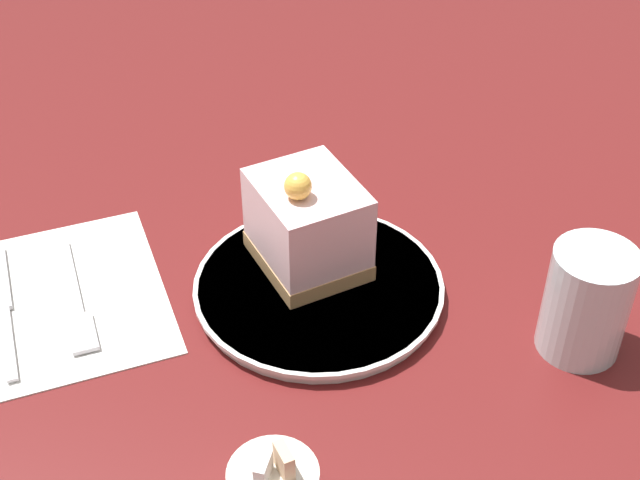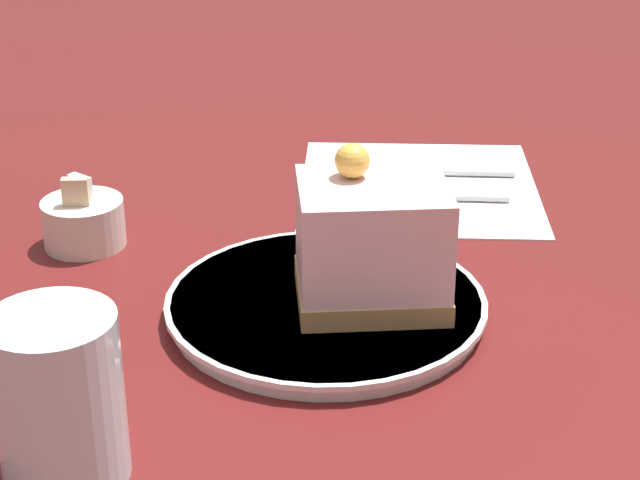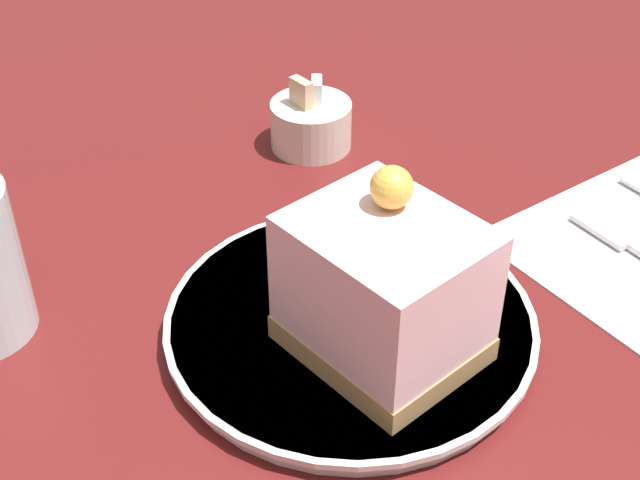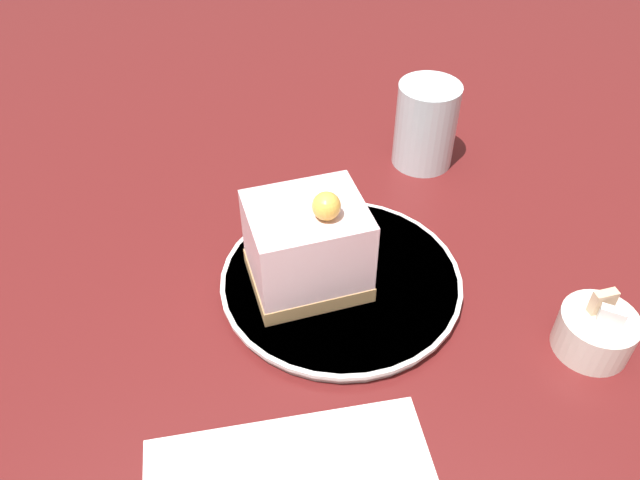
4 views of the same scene
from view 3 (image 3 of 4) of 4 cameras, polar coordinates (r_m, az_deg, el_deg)
name	(u,v)px [view 3 (image 3 of 4)]	position (r m, az deg, el deg)	size (l,w,h in m)	color
ground_plane	(317,329)	(0.54, -0.22, -5.71)	(4.00, 4.00, 0.00)	#5B1919
plate	(350,324)	(0.54, 1.95, -5.38)	(0.22, 0.22, 0.01)	silver
cake_slice	(384,289)	(0.48, 4.14, -3.14)	(0.11, 0.12, 0.11)	#AD8451
sugar_bowl	(311,124)	(0.71, -0.59, 7.47)	(0.06, 0.06, 0.06)	silver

